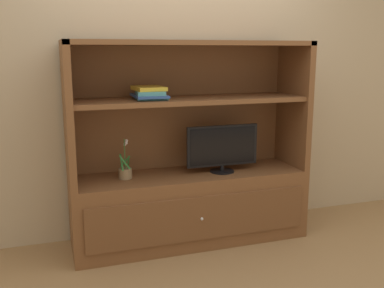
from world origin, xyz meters
name	(u,v)px	position (x,y,z in m)	size (l,w,h in m)	color
ground_plane	(207,260)	(0.00, 0.00, 0.00)	(8.00, 8.00, 0.00)	#99754C
painted_rear_wall	(177,67)	(0.00, 0.75, 1.40)	(6.00, 0.10, 2.80)	tan
media_console	(190,183)	(0.00, 0.41, 0.49)	(1.89, 0.56, 1.61)	brown
tv_monitor	(222,148)	(0.26, 0.35, 0.77)	(0.60, 0.20, 0.38)	black
potted_plant	(125,172)	(-0.52, 0.42, 0.62)	(0.10, 0.13, 0.31)	#8C7251
magazine_stack	(150,93)	(-0.32, 0.40, 1.22)	(0.26, 0.34, 0.10)	teal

